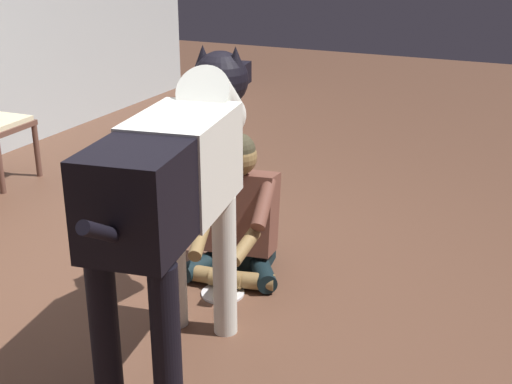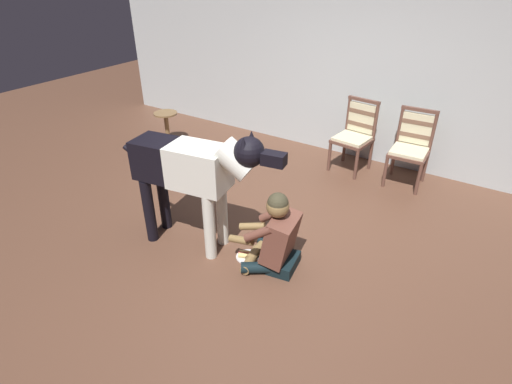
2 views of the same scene
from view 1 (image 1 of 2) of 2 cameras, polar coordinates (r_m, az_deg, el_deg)
name	(u,v)px [view 1 (image 1 of 2)]	position (r m, az deg, el deg)	size (l,w,h in m)	color
ground_plane	(163,283)	(3.93, -7.67, -7.46)	(15.56, 15.56, 0.00)	brown
person_sitting_on_floor	(238,217)	(3.89, -1.49, -2.06)	(0.69, 0.57, 0.82)	black
large_dog	(178,176)	(2.95, -6.42, 1.33)	(1.73, 0.50, 1.33)	silver
hot_dog_on_plate	(223,290)	(3.78, -2.76, -8.05)	(0.23, 0.23, 0.06)	silver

